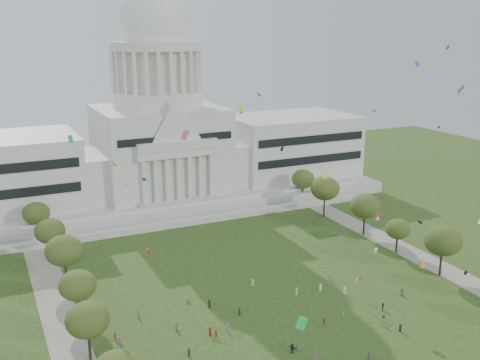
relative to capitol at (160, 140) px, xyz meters
name	(u,v)px	position (x,y,z in m)	size (l,w,h in m)	color
ground	(336,349)	(0.00, -113.59, -22.30)	(400.00, 400.00, 0.00)	#2A4317
capitol	(160,140)	(0.00, 0.00, 0.00)	(160.00, 64.50, 91.30)	beige
path_left	(65,332)	(-48.00, -83.59, -22.28)	(8.00, 160.00, 0.04)	gray
path_right	(417,256)	(48.00, -83.59, -22.28)	(8.00, 160.00, 0.04)	gray
row_tree_l_2	(87,320)	(-45.04, -96.29, -13.79)	(8.42, 8.42, 11.97)	black
row_tree_r_2	(443,241)	(44.17, -96.15, -12.64)	(9.55, 9.55, 13.58)	black
row_tree_l_3	(78,285)	(-44.09, -79.67, -14.09)	(8.12, 8.12, 11.55)	black
row_tree_r_3	(398,229)	(44.40, -79.10, -15.21)	(7.01, 7.01, 9.98)	black
row_tree_l_4	(64,251)	(-44.08, -61.17, -12.90)	(9.29, 9.29, 13.21)	black
row_tree_r_4	(365,206)	(44.76, -63.55, -13.01)	(9.19, 9.19, 13.06)	black
row_tree_l_5	(50,231)	(-45.22, -42.58, -13.88)	(8.33, 8.33, 11.85)	black
row_tree_r_5	(325,188)	(43.49, -43.40, -12.37)	(9.82, 9.82, 13.96)	black
row_tree_l_6	(36,213)	(-46.87, -24.45, -14.02)	(8.19, 8.19, 11.64)	black
row_tree_r_6	(303,179)	(45.96, -25.46, -13.79)	(8.42, 8.42, 11.97)	black
person_0	(402,292)	(27.67, -100.90, -21.31)	(0.96, 0.63, 1.97)	#4C4C51
person_2	(383,307)	(18.87, -104.76, -21.39)	(0.88, 0.54, 1.82)	#26262B
person_3	(384,318)	(15.73, -108.81, -21.51)	(1.01, 0.52, 1.57)	#26262B
person_4	(324,321)	(3.09, -104.50, -21.39)	(1.07, 0.58, 1.82)	#994C8C
person_5	(292,348)	(-8.59, -110.94, -21.29)	(1.87, 0.74, 2.02)	#26262B
person_8	(216,334)	(-20.10, -99.39, -21.43)	(0.84, 0.52, 1.72)	#B21E1E
person_9	(384,322)	(14.51, -110.42, -21.46)	(1.08, 0.56, 1.68)	#994C8C
person_10	(343,314)	(8.86, -103.40, -21.52)	(0.91, 0.50, 1.56)	silver
distant_crowd	(249,326)	(-12.55, -99.53, -21.42)	(58.15, 39.04, 1.95)	#4C4C51
kite_swarm	(316,198)	(-1.15, -105.92, 7.25)	(95.99, 100.07, 55.33)	#E54C8C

